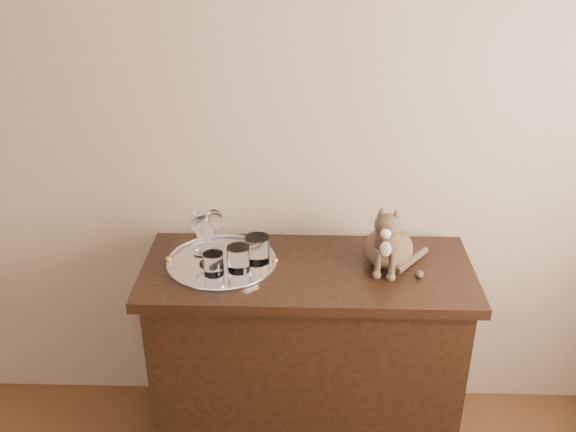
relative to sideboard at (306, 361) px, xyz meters
name	(u,v)px	position (x,y,z in m)	size (l,w,h in m)	color
wall_back	(149,107)	(-0.60, 0.31, 0.93)	(4.00, 0.10, 2.70)	tan
sideboard	(306,361)	(0.00, 0.00, 0.00)	(1.20, 0.50, 0.85)	black
tray	(222,263)	(-0.31, 0.02, 0.43)	(0.40, 0.40, 0.01)	silver
wine_glass_a	(199,234)	(-0.40, 0.08, 0.52)	(0.06, 0.06, 0.17)	white
wine_glass_b	(215,230)	(-0.35, 0.11, 0.52)	(0.06, 0.06, 0.17)	silver
wine_glass_d	(206,242)	(-0.36, 0.00, 0.53)	(0.07, 0.07, 0.18)	silver
tumbler_a	(239,259)	(-0.25, -0.04, 0.48)	(0.08, 0.08, 0.09)	silver
tumbler_b	(213,264)	(-0.33, -0.06, 0.47)	(0.07, 0.07, 0.08)	white
tumbler_c	(257,250)	(-0.18, 0.03, 0.48)	(0.09, 0.09, 0.10)	white
cat	(390,231)	(0.29, 0.03, 0.56)	(0.27, 0.25, 0.27)	#4D3E2E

